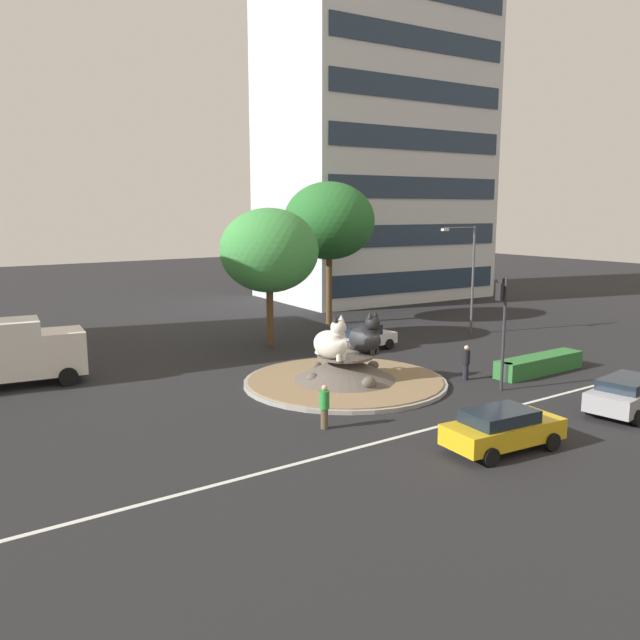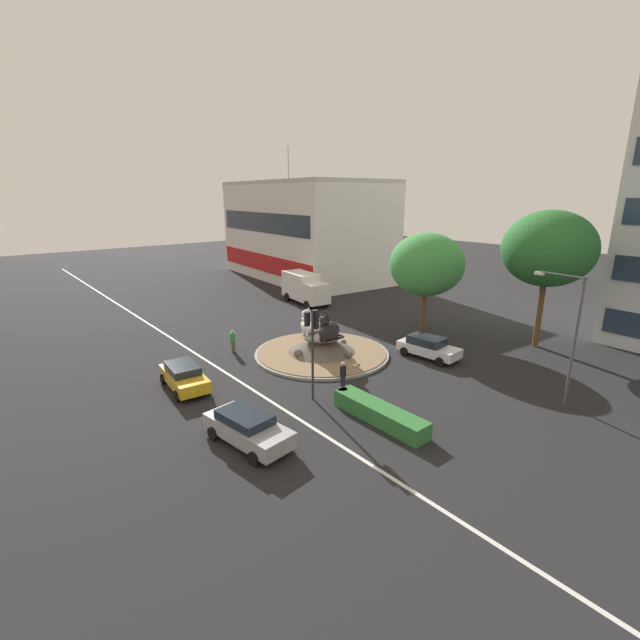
# 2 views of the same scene
# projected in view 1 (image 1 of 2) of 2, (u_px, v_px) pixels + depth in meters

# --- Properties ---
(ground_plane) EXTENTS (160.00, 160.00, 0.00)m
(ground_plane) POSITION_uv_depth(u_px,v_px,m) (345.00, 384.00, 31.58)
(ground_plane) COLOR black
(lane_centreline) EXTENTS (112.00, 0.20, 0.01)m
(lane_centreline) POSITION_uv_depth(u_px,v_px,m) (453.00, 423.00, 25.83)
(lane_centreline) COLOR silver
(lane_centreline) RESTS_ON ground
(roundabout_island) EXTENTS (9.84, 9.84, 1.44)m
(roundabout_island) POSITION_uv_depth(u_px,v_px,m) (345.00, 373.00, 31.49)
(roundabout_island) COLOR gray
(roundabout_island) RESTS_ON ground
(cat_statue_white) EXTENTS (1.55, 2.23, 2.12)m
(cat_statue_white) POSITION_uv_depth(u_px,v_px,m) (332.00, 342.00, 30.41)
(cat_statue_white) COLOR silver
(cat_statue_white) RESTS_ON roundabout_island
(cat_statue_black) EXTENTS (1.41, 2.28, 2.11)m
(cat_statue_black) POSITION_uv_depth(u_px,v_px,m) (366.00, 338.00, 31.57)
(cat_statue_black) COLOR black
(cat_statue_black) RESTS_ON roundabout_island
(traffic_light_mast) EXTENTS (0.71, 0.54, 5.26)m
(traffic_light_mast) POSITION_uv_depth(u_px,v_px,m) (502.00, 309.00, 29.85)
(traffic_light_mast) COLOR #2D2D33
(traffic_light_mast) RESTS_ON ground
(office_tower) EXTENTS (20.29, 14.06, 28.50)m
(office_tower) POSITION_uv_depth(u_px,v_px,m) (374.00, 145.00, 61.09)
(office_tower) COLOR silver
(office_tower) RESTS_ON ground
(clipped_hedge_strip) EXTENTS (5.73, 1.20, 0.90)m
(clipped_hedge_strip) POSITION_uv_depth(u_px,v_px,m) (539.00, 364.00, 33.61)
(clipped_hedge_strip) COLOR #2D7033
(clipped_hedge_strip) RESTS_ON ground
(broadleaf_tree_behind_island) EXTENTS (6.55, 6.55, 10.31)m
(broadleaf_tree_behind_island) POSITION_uv_depth(u_px,v_px,m) (329.00, 221.00, 46.78)
(broadleaf_tree_behind_island) COLOR brown
(broadleaf_tree_behind_island) RESTS_ON ground
(second_tree_near_tower) EXTENTS (6.01, 6.01, 8.45)m
(second_tree_near_tower) POSITION_uv_depth(u_px,v_px,m) (269.00, 251.00, 39.36)
(second_tree_near_tower) COLOR brown
(second_tree_near_tower) RESTS_ON ground
(streetlight_arm) EXTENTS (2.81, 0.49, 7.26)m
(streetlight_arm) POSITION_uv_depth(u_px,v_px,m) (469.00, 271.00, 43.41)
(streetlight_arm) COLOR #4C4C51
(streetlight_arm) RESTS_ON ground
(pedestrian_black_shirt) EXTENTS (0.39, 0.39, 1.74)m
(pedestrian_black_shirt) POSITION_uv_depth(u_px,v_px,m) (466.00, 362.00, 32.19)
(pedestrian_black_shirt) COLOR black
(pedestrian_black_shirt) RESTS_ON ground
(pedestrian_green_shirt) EXTENTS (0.39, 0.39, 1.74)m
(pedestrian_green_shirt) POSITION_uv_depth(u_px,v_px,m) (324.00, 406.00, 24.99)
(pedestrian_green_shirt) COLOR brown
(pedestrian_green_shirt) RESTS_ON ground
(sedan_on_far_lane) EXTENTS (4.54, 2.36, 1.49)m
(sedan_on_far_lane) POSITION_uv_depth(u_px,v_px,m) (503.00, 428.00, 22.79)
(sedan_on_far_lane) COLOR gold
(sedan_on_far_lane) RESTS_ON ground
(hatchback_near_shophouse) EXTENTS (4.89, 2.60, 1.52)m
(hatchback_near_shophouse) POSITION_uv_depth(u_px,v_px,m) (629.00, 393.00, 27.03)
(hatchback_near_shophouse) COLOR #99999E
(hatchback_near_shophouse) RESTS_ON ground
(parked_car_right) EXTENTS (4.55, 2.37, 1.54)m
(parked_car_right) POSITION_uv_depth(u_px,v_px,m) (360.00, 337.00, 38.92)
(parked_car_right) COLOR silver
(parked_car_right) RESTS_ON ground
(delivery_box_truck) EXTENTS (6.89, 3.35, 3.20)m
(delivery_box_truck) POSITION_uv_depth(u_px,v_px,m) (6.00, 352.00, 30.81)
(delivery_box_truck) COLOR silver
(delivery_box_truck) RESTS_ON ground
(litter_bin) EXTENTS (0.56, 0.56, 0.90)m
(litter_bin) POSITION_uv_depth(u_px,v_px,m) (507.00, 372.00, 31.99)
(litter_bin) COLOR #2D4233
(litter_bin) RESTS_ON ground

